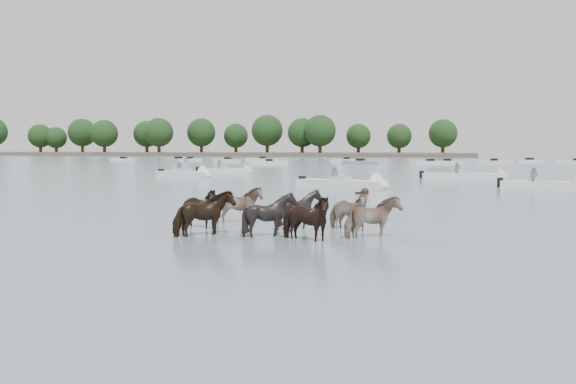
# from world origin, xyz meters

# --- Properties ---
(ground) EXTENTS (400.00, 400.00, 0.00)m
(ground) POSITION_xyz_m (0.00, 0.00, 0.00)
(ground) COLOR slate
(ground) RESTS_ON ground
(shoreline) EXTENTS (160.00, 30.00, 1.00)m
(shoreline) POSITION_xyz_m (-70.00, 150.00, 0.50)
(shoreline) COLOR #4C4233
(shoreline) RESTS_ON ground
(pony_herd) EXTENTS (7.16, 4.73, 1.42)m
(pony_herd) POSITION_xyz_m (2.19, -0.42, 0.53)
(pony_herd) COLOR black
(pony_herd) RESTS_ON ground
(swimming_pony) EXTENTS (0.72, 0.44, 0.44)m
(swimming_pony) POSITION_xyz_m (2.33, 14.63, 0.10)
(swimming_pony) COLOR black
(swimming_pony) RESTS_ON ground
(motorboat_a) EXTENTS (5.26, 2.25, 1.92)m
(motorboat_a) POSITION_xyz_m (-14.33, 28.58, 0.23)
(motorboat_a) COLOR silver
(motorboat_a) RESTS_ON ground
(motorboat_b) EXTENTS (6.23, 3.29, 1.92)m
(motorboat_b) POSITION_xyz_m (0.91, 19.07, 0.22)
(motorboat_b) COLOR silver
(motorboat_b) RESTS_ON ground
(motorboat_c) EXTENTS (6.89, 2.69, 1.92)m
(motorboat_c) POSITION_xyz_m (8.00, 31.84, 0.22)
(motorboat_c) COLOR silver
(motorboat_c) RESTS_ON ground
(motorboat_d) EXTENTS (5.23, 1.81, 1.92)m
(motorboat_d) POSITION_xyz_m (12.47, 21.35, 0.23)
(motorboat_d) COLOR silver
(motorboat_d) RESTS_ON ground
(motorboat_f) EXTENTS (5.39, 3.90, 1.92)m
(motorboat_f) POSITION_xyz_m (-13.84, 36.17, 0.23)
(motorboat_f) COLOR silver
(motorboat_f) RESTS_ON ground
(distant_flotilla) EXTENTS (104.91, 26.34, 0.93)m
(distant_flotilla) POSITION_xyz_m (0.26, 76.98, 0.26)
(distant_flotilla) COLOR silver
(distant_flotilla) RESTS_ON ground
(treeline) EXTENTS (150.23, 20.95, 12.21)m
(treeline) POSITION_xyz_m (-73.94, 150.18, 6.74)
(treeline) COLOR #382619
(treeline) RESTS_ON ground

